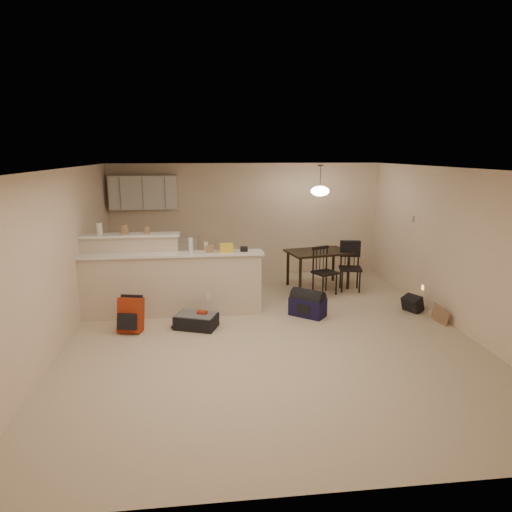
{
  "coord_description": "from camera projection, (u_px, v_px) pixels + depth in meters",
  "views": [
    {
      "loc": [
        -0.95,
        -6.62,
        2.73
      ],
      "look_at": [
        -0.1,
        0.7,
        1.05
      ],
      "focal_mm": 32.0,
      "sensor_mm": 36.0,
      "label": 1
    }
  ],
  "objects": [
    {
      "name": "black_daypack",
      "position": [
        412.0,
        304.0,
        7.99
      ],
      "size": [
        0.33,
        0.37,
        0.27
      ],
      "primitive_type": "cube",
      "rotation": [
        0.0,
        0.0,
        2.05
      ],
      "color": "black",
      "rests_on": "ground"
    },
    {
      "name": "jar",
      "position": [
        99.0,
        229.0,
        7.58
      ],
      "size": [
        0.1,
        0.1,
        0.2
      ],
      "primitive_type": "cylinder",
      "color": "silver",
      "rests_on": "breakfast_bar"
    },
    {
      "name": "thermostat",
      "position": [
        412.0,
        219.0,
        8.63
      ],
      "size": [
        0.02,
        0.12,
        0.12
      ],
      "primitive_type": "cube",
      "color": "beige",
      "rests_on": "room"
    },
    {
      "name": "suitcase",
      "position": [
        196.0,
        321.0,
        7.24
      ],
      "size": [
        0.74,
        0.61,
        0.21
      ],
      "primitive_type": "cube",
      "rotation": [
        0.0,
        0.0,
        -0.35
      ],
      "color": "black",
      "rests_on": "ground"
    },
    {
      "name": "cardboard_sheet",
      "position": [
        440.0,
        315.0,
        7.43
      ],
      "size": [
        0.1,
        0.36,
        0.27
      ],
      "primitive_type": "cube",
      "rotation": [
        0.0,
        0.0,
        1.8
      ],
      "color": "#99714F",
      "rests_on": "ground"
    },
    {
      "name": "dining_table",
      "position": [
        318.0,
        255.0,
        9.32
      ],
      "size": [
        1.36,
        1.04,
        0.76
      ],
      "rotation": [
        0.0,
        0.0,
        0.2
      ],
      "color": "black",
      "rests_on": "ground"
    },
    {
      "name": "kitchen_counter",
      "position": [
        156.0,
        260.0,
        9.89
      ],
      "size": [
        1.8,
        0.6,
        0.9
      ],
      "primitive_type": "cube",
      "color": "white",
      "rests_on": "ground"
    },
    {
      "name": "navy_duffel",
      "position": [
        308.0,
        307.0,
        7.77
      ],
      "size": [
        0.65,
        0.62,
        0.32
      ],
      "primitive_type": "cube",
      "rotation": [
        0.0,
        0.0,
        -0.68
      ],
      "color": "#141138",
      "rests_on": "ground"
    },
    {
      "name": "pendant_lamp",
      "position": [
        320.0,
        191.0,
        9.03
      ],
      "size": [
        0.36,
        0.36,
        0.62
      ],
      "color": "brown",
      "rests_on": "room"
    },
    {
      "name": "pouch",
      "position": [
        244.0,
        249.0,
        7.72
      ],
      "size": [
        0.12,
        0.1,
        0.08
      ],
      "primitive_type": "cube",
      "color": "#99714F",
      "rests_on": "breakfast_bar"
    },
    {
      "name": "bottle_b",
      "position": [
        206.0,
        247.0,
        7.63
      ],
      "size": [
        0.06,
        0.06,
        0.18
      ],
      "primitive_type": "cylinder",
      "color": "silver",
      "rests_on": "breakfast_bar"
    },
    {
      "name": "bag_lump",
      "position": [
        226.0,
        248.0,
        7.68
      ],
      "size": [
        0.22,
        0.18,
        0.14
      ],
      "primitive_type": "cube",
      "color": "#99714F",
      "rests_on": "breakfast_bar"
    },
    {
      "name": "room",
      "position": [
        268.0,
        253.0,
        6.85
      ],
      "size": [
        7.0,
        7.02,
        2.5
      ],
      "color": "beige",
      "rests_on": "ground"
    },
    {
      "name": "small_box",
      "position": [
        147.0,
        230.0,
        7.68
      ],
      "size": [
        0.08,
        0.06,
        0.12
      ],
      "primitive_type": "cube",
      "color": "#99714F",
      "rests_on": "breakfast_bar"
    },
    {
      "name": "dining_chair_near",
      "position": [
        325.0,
        271.0,
        8.88
      ],
      "size": [
        0.53,
        0.52,
        0.93
      ],
      "primitive_type": null,
      "rotation": [
        0.0,
        0.0,
        0.41
      ],
      "color": "black",
      "rests_on": "ground"
    },
    {
      "name": "extra_item_x",
      "position": [
        209.0,
        249.0,
        7.64
      ],
      "size": [
        0.14,
        0.1,
        0.13
      ],
      "primitive_type": "cube",
      "color": "#99714F",
      "rests_on": "breakfast_bar"
    },
    {
      "name": "bottle_a",
      "position": [
        191.0,
        245.0,
        7.6
      ],
      "size": [
        0.07,
        0.07,
        0.26
      ],
      "primitive_type": "cylinder",
      "color": "silver",
      "rests_on": "breakfast_bar"
    },
    {
      "name": "dining_chair_far",
      "position": [
        350.0,
        267.0,
        9.12
      ],
      "size": [
        0.49,
        0.48,
        0.97
      ],
      "primitive_type": null,
      "rotation": [
        0.0,
        0.0,
        -0.19
      ],
      "color": "black",
      "rests_on": "ground"
    },
    {
      "name": "upper_cabinets",
      "position": [
        144.0,
        192.0,
        9.67
      ],
      "size": [
        1.4,
        0.34,
        0.7
      ],
      "primitive_type": "cube",
      "color": "white",
      "rests_on": "room"
    },
    {
      "name": "cereal_box",
      "position": [
        125.0,
        229.0,
        7.63
      ],
      "size": [
        0.1,
        0.07,
        0.16
      ],
      "primitive_type": "cube",
      "color": "#99714F",
      "rests_on": "breakfast_bar"
    },
    {
      "name": "red_backpack",
      "position": [
        131.0,
        315.0,
        7.07
      ],
      "size": [
        0.4,
        0.3,
        0.54
      ],
      "primitive_type": "cube",
      "rotation": [
        0.0,
        0.0,
        -0.24
      ],
      "color": "#A62E12",
      "rests_on": "ground"
    },
    {
      "name": "breakfast_bar",
      "position": [
        157.0,
        280.0,
        7.74
      ],
      "size": [
        3.08,
        0.58,
        1.39
      ],
      "color": "beige",
      "rests_on": "ground"
    }
  ]
}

